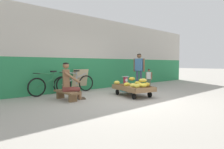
% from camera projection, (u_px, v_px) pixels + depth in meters
% --- Properties ---
extents(ground_plane, '(80.00, 80.00, 0.00)m').
position_uv_depth(ground_plane, '(129.00, 100.00, 5.74)').
color(ground_plane, '#A39E93').
extents(back_wall, '(16.00, 0.30, 3.08)m').
position_uv_depth(back_wall, '(77.00, 53.00, 7.79)').
color(back_wall, '#287F4C').
rests_on(back_wall, ground).
extents(banana_cart, '(1.14, 1.59, 0.36)m').
position_uv_depth(banana_cart, '(133.00, 89.00, 6.48)').
color(banana_cart, '#8E6B47').
rests_on(banana_cart, ground).
extents(banana_pile, '(0.94, 1.41, 0.26)m').
position_uv_depth(banana_pile, '(136.00, 83.00, 6.31)').
color(banana_pile, gold).
rests_on(banana_pile, banana_cart).
extents(low_bench, '(0.31, 1.10, 0.27)m').
position_uv_depth(low_bench, '(66.00, 93.00, 5.78)').
color(low_bench, brown).
rests_on(low_bench, ground).
extents(vendor_seated, '(0.74, 0.62, 1.14)m').
position_uv_depth(vendor_seated, '(69.00, 81.00, 5.79)').
color(vendor_seated, brown).
rests_on(vendor_seated, ground).
extents(plastic_crate, '(0.36, 0.28, 0.30)m').
position_uv_depth(plastic_crate, '(126.00, 87.00, 7.65)').
color(plastic_crate, '#19847F').
rests_on(plastic_crate, ground).
extents(weighing_scale, '(0.30, 0.30, 0.29)m').
position_uv_depth(weighing_scale, '(126.00, 80.00, 7.63)').
color(weighing_scale, '#28282D').
rests_on(weighing_scale, plastic_crate).
extents(bicycle_near_left, '(1.66, 0.48, 0.86)m').
position_uv_depth(bicycle_near_left, '(51.00, 85.00, 6.68)').
color(bicycle_near_left, black).
rests_on(bicycle_near_left, ground).
extents(bicycle_far_left, '(1.66, 0.48, 0.86)m').
position_uv_depth(bicycle_far_left, '(74.00, 83.00, 7.33)').
color(bicycle_far_left, black).
rests_on(bicycle_far_left, ground).
extents(sign_board, '(0.70, 0.23, 0.88)m').
position_uv_depth(sign_board, '(80.00, 80.00, 7.70)').
color(sign_board, '#C6B289').
rests_on(sign_board, ground).
extents(customer_adult, '(0.31, 0.46, 1.53)m').
position_uv_depth(customer_adult, '(139.00, 67.00, 8.19)').
color(customer_adult, '#38425B').
rests_on(customer_adult, ground).
extents(customer_child, '(0.17, 0.27, 0.88)m').
position_uv_depth(customer_child, '(149.00, 77.00, 8.05)').
color(customer_child, brown).
rests_on(customer_child, ground).
extents(shopping_bag, '(0.18, 0.12, 0.24)m').
position_uv_depth(shopping_bag, '(130.00, 89.00, 7.27)').
color(shopping_bag, silver).
rests_on(shopping_bag, ground).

